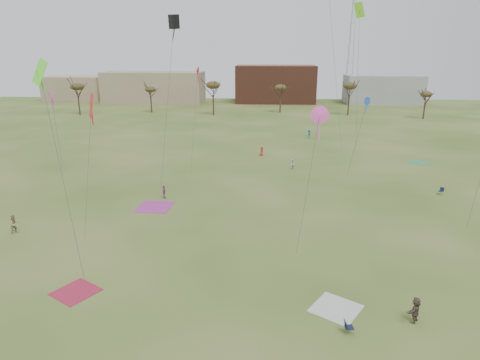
{
  "coord_description": "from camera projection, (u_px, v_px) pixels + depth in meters",
  "views": [
    {
      "loc": [
        2.23,
        -22.84,
        16.35
      ],
      "look_at": [
        0.0,
        12.0,
        5.5
      ],
      "focal_mm": 31.0,
      "sensor_mm": 36.0,
      "label": 1
    }
  ],
  "objects": [
    {
      "name": "ground",
      "position": [
        228.0,
        316.0,
        26.76
      ],
      "size": [
        260.0,
        260.0,
        0.0
      ],
      "primitive_type": "plane",
      "color": "#375119",
      "rests_on": "ground"
    },
    {
      "name": "spectator_fore_b",
      "position": [
        14.0,
        224.0,
        38.78
      ],
      "size": [
        1.07,
        1.13,
        1.83
      ],
      "primitive_type": "imported",
      "rotation": [
        0.0,
        0.0,
        0.98
      ],
      "color": "tan",
      "rests_on": "ground"
    },
    {
      "name": "spectator_fore_c",
      "position": [
        415.0,
        310.0,
        25.95
      ],
      "size": [
        1.4,
        1.57,
        1.73
      ],
      "primitive_type": "imported",
      "rotation": [
        0.0,
        0.0,
        4.03
      ],
      "color": "brown",
      "rests_on": "ground"
    },
    {
      "name": "spectator_mid_d",
      "position": [
        164.0,
        192.0,
        48.09
      ],
      "size": [
        0.4,
        0.91,
        1.53
      ],
      "primitive_type": "imported",
      "rotation": [
        0.0,
        0.0,
        1.59
      ],
      "color": "#A74593",
      "rests_on": "ground"
    },
    {
      "name": "spectator_mid_e",
      "position": [
        293.0,
        164.0,
        59.89
      ],
      "size": [
        0.94,
        0.94,
        1.53
      ],
      "primitive_type": "imported",
      "rotation": [
        0.0,
        0.0,
        5.5
      ],
      "color": "silver",
      "rests_on": "ground"
    },
    {
      "name": "flyer_far_b",
      "position": [
        262.0,
        151.0,
        67.88
      ],
      "size": [
        0.77,
        0.87,
        1.49
      ],
      "primitive_type": "imported",
      "rotation": [
        0.0,
        0.0,
        1.05
      ],
      "color": "red",
      "rests_on": "ground"
    },
    {
      "name": "flyer_far_c",
      "position": [
        309.0,
        134.0,
        81.5
      ],
      "size": [
        1.09,
        1.23,
        1.65
      ],
      "primitive_type": "imported",
      "rotation": [
        0.0,
        0.0,
        4.15
      ],
      "color": "#1C5283",
      "rests_on": "ground"
    },
    {
      "name": "blanket_red",
      "position": [
        76.0,
        292.0,
        29.44
      ],
      "size": [
        3.72,
        3.72,
        0.03
      ],
      "primitive_type": "cube",
      "rotation": [
        0.0,
        0.0,
        2.59
      ],
      "color": "#AB223E",
      "rests_on": "ground"
    },
    {
      "name": "blanket_cream",
      "position": [
        336.0,
        309.0,
        27.53
      ],
      "size": [
        3.97,
        3.97,
        0.03
      ],
      "primitive_type": "cube",
      "rotation": [
        0.0,
        0.0,
        2.56
      ],
      "color": "silver",
      "rests_on": "ground"
    },
    {
      "name": "blanket_plum",
      "position": [
        155.0,
        207.0,
        45.52
      ],
      "size": [
        3.83,
        3.83,
        0.03
      ],
      "primitive_type": "cube",
      "rotation": [
        0.0,
        0.0,
        1.51
      ],
      "color": "#AB3493",
      "rests_on": "ground"
    },
    {
      "name": "blanket_olive",
      "position": [
        419.0,
        162.0,
        63.8
      ],
      "size": [
        3.63,
        3.63,
        0.03
      ],
      "primitive_type": "cube",
      "rotation": [
        0.0,
        0.0,
        0.77
      ],
      "color": "#369660",
      "rests_on": "ground"
    },
    {
      "name": "camp_chair_center",
      "position": [
        349.0,
        330.0,
        25.05
      ],
      "size": [
        0.6,
        0.56,
        0.87
      ],
      "rotation": [
        0.0,
        0.0,
        1.69
      ],
      "color": "#121B33",
      "rests_on": "ground"
    },
    {
      "name": "camp_chair_right",
      "position": [
        441.0,
        192.0,
        49.42
      ],
      "size": [
        0.73,
        0.72,
        0.87
      ],
      "rotation": [
        0.0,
        0.0,
        5.33
      ],
      "color": "#142037",
      "rests_on": "ground"
    },
    {
      "name": "kites_aloft",
      "position": [
        273.0,
        21.0,
        50.64
      ],
      "size": [
        66.8,
        43.65,
        27.44
      ],
      "color": "red",
      "rests_on": "ground"
    },
    {
      "name": "tree_line",
      "position": [
        246.0,
        92.0,
        100.23
      ],
      "size": [
        117.44,
        49.32,
        8.91
      ],
      "color": "#3A2B1E",
      "rests_on": "ground"
    },
    {
      "name": "building_tan",
      "position": [
        154.0,
        87.0,
        137.01
      ],
      "size": [
        32.0,
        14.0,
        10.0
      ],
      "primitive_type": "cube",
      "color": "#937F60",
      "rests_on": "ground"
    },
    {
      "name": "building_brick",
      "position": [
        275.0,
        84.0,
        139.03
      ],
      "size": [
        26.0,
        16.0,
        12.0
      ],
      "primitive_type": "cube",
      "color": "brown",
      "rests_on": "ground"
    },
    {
      "name": "building_grey",
      "position": [
        382.0,
        89.0,
        135.44
      ],
      "size": [
        24.0,
        12.0,
        9.0
      ],
      "primitive_type": "cube",
      "color": "gray",
      "rests_on": "ground"
    },
    {
      "name": "building_tan_west",
      "position": [
        76.0,
        88.0,
        145.8
      ],
      "size": [
        20.0,
        12.0,
        8.0
      ],
      "primitive_type": "cube",
      "color": "#937F60",
      "rests_on": "ground"
    },
    {
      "name": "radio_tower",
      "position": [
        351.0,
        43.0,
        138.35
      ],
      "size": [
        1.51,
        1.72,
        41.0
      ],
      "color": "#9EA3A8",
      "rests_on": "ground"
    }
  ]
}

